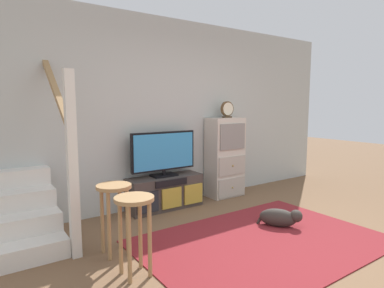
# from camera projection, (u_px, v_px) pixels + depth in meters

# --- Properties ---
(ground_plane) EXTENTS (20.00, 20.00, 0.00)m
(ground_plane) POSITION_uv_depth(u_px,v_px,m) (311.00, 265.00, 3.00)
(ground_plane) COLOR brown
(back_wall) EXTENTS (6.40, 0.12, 2.70)m
(back_wall) POSITION_uv_depth(u_px,v_px,m) (173.00, 113.00, 4.85)
(back_wall) COLOR #B2B7B2
(back_wall) RESTS_ON ground_plane
(area_rug) EXTENTS (2.60, 1.80, 0.01)m
(area_rug) POSITION_uv_depth(u_px,v_px,m) (263.00, 242.00, 3.49)
(area_rug) COLOR maroon
(area_rug) RESTS_ON ground_plane
(media_console) EXTENTS (1.09, 0.38, 0.46)m
(media_console) POSITION_uv_depth(u_px,v_px,m) (165.00, 192.00, 4.60)
(media_console) COLOR #423833
(media_console) RESTS_ON ground_plane
(television) EXTENTS (0.99, 0.22, 0.63)m
(television) POSITION_uv_depth(u_px,v_px,m) (164.00, 153.00, 4.55)
(television) COLOR black
(television) RESTS_ON media_console
(side_cabinet) EXTENTS (0.58, 0.38, 1.26)m
(side_cabinet) POSITION_uv_depth(u_px,v_px,m) (225.00, 157.00, 5.19)
(side_cabinet) COLOR beige
(side_cabinet) RESTS_ON ground_plane
(desk_clock) EXTENTS (0.23, 0.08, 0.26)m
(desk_clock) POSITION_uv_depth(u_px,v_px,m) (227.00, 110.00, 5.09)
(desk_clock) COLOR #4C3823
(desk_clock) RESTS_ON side_cabinet
(staircase) EXTENTS (1.00, 1.36, 2.20)m
(staircase) POSITION_uv_depth(u_px,v_px,m) (9.00, 207.00, 3.50)
(staircase) COLOR silver
(staircase) RESTS_ON ground_plane
(bar_stool_near) EXTENTS (0.34, 0.34, 0.70)m
(bar_stool_near) POSITION_uv_depth(u_px,v_px,m) (135.00, 217.00, 2.76)
(bar_stool_near) COLOR #A37A4C
(bar_stool_near) RESTS_ON ground_plane
(bar_stool_far) EXTENTS (0.34, 0.34, 0.70)m
(bar_stool_far) POSITION_uv_depth(u_px,v_px,m) (114.00, 203.00, 3.16)
(bar_stool_far) COLOR #A37A4C
(bar_stool_far) RESTS_ON ground_plane
(dog) EXTENTS (0.42, 0.48, 0.23)m
(dog) POSITION_uv_depth(u_px,v_px,m) (280.00, 217.00, 3.91)
(dog) COLOR #332D28
(dog) RESTS_ON ground_plane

